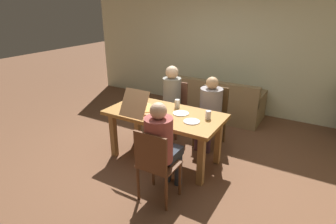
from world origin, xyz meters
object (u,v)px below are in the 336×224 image
(person_0, at_px, (170,96))
(person_2, at_px, (162,143))
(chair_0, at_px, (174,105))
(plate_1, at_px, (192,121))
(person_1, at_px, (210,106))
(drinking_glass_0, at_px, (177,104))
(pizza_box_0, at_px, (145,108))
(plate_0, at_px, (181,113))
(chair_2, at_px, (155,163))
(chair_1, at_px, (212,112))
(drinking_glass_1, at_px, (208,115))
(couch, at_px, (215,103))
(dining_table, at_px, (165,119))

(person_0, distance_m, person_2, 1.66)
(chair_0, xyz_separation_m, plate_1, (0.82, -0.99, 0.25))
(person_0, distance_m, person_1, 0.74)
(plate_1, height_order, drinking_glass_0, drinking_glass_0)
(person_0, distance_m, drinking_glass_0, 0.64)
(pizza_box_0, height_order, plate_0, pizza_box_0)
(chair_2, bearing_deg, chair_1, 90.00)
(chair_2, relative_size, plate_0, 4.04)
(chair_2, xyz_separation_m, plate_0, (-0.18, 0.97, 0.23))
(drinking_glass_1, relative_size, couch, 0.06)
(person_2, bearing_deg, chair_2, -90.00)
(chair_0, relative_size, plate_0, 4.03)
(chair_1, bearing_deg, person_2, -90.00)
(chair_2, bearing_deg, drinking_glass_1, 77.14)
(chair_2, xyz_separation_m, pizza_box_0, (-0.67, 0.78, 0.28))
(person_0, bearing_deg, dining_table, -65.84)
(plate_0, distance_m, plate_1, 0.31)
(person_0, bearing_deg, plate_0, -50.08)
(person_1, bearing_deg, couch, 106.44)
(plate_1, bearing_deg, person_1, 95.33)
(dining_table, relative_size, couch, 0.90)
(chair_1, distance_m, pizza_box_0, 1.22)
(drinking_glass_0, bearing_deg, plate_0, -48.73)
(person_0, relative_size, couch, 0.67)
(plate_0, bearing_deg, chair_1, 77.16)
(person_1, xyz_separation_m, chair_2, (-0.00, -1.62, -0.16))
(person_1, bearing_deg, chair_1, 90.00)
(chair_2, bearing_deg, person_0, 114.32)
(person_2, bearing_deg, person_0, 116.43)
(couch, bearing_deg, plate_1, -77.80)
(chair_1, xyz_separation_m, plate_1, (0.08, -0.97, 0.23))
(plate_0, distance_m, drinking_glass_0, 0.25)
(person_2, distance_m, plate_0, 0.84)
(plate_1, height_order, couch, couch)
(person_2, xyz_separation_m, couch, (-0.38, 2.75, -0.44))
(dining_table, distance_m, couch, 2.05)
(couch, bearing_deg, pizza_box_0, -97.92)
(pizza_box_0, xyz_separation_m, plate_1, (0.75, 0.01, -0.05))
(plate_1, bearing_deg, drinking_glass_0, 139.18)
(person_0, distance_m, chair_1, 0.78)
(person_0, distance_m, plate_0, 0.87)
(dining_table, bearing_deg, drinking_glass_0, 76.69)
(chair_1, xyz_separation_m, person_2, (-0.00, -1.61, 0.18))
(plate_0, height_order, drinking_glass_1, drinking_glass_1)
(person_1, bearing_deg, drinking_glass_0, -125.92)
(person_1, distance_m, drinking_glass_1, 0.67)
(person_2, bearing_deg, couch, 97.85)
(person_0, relative_size, pizza_box_0, 2.09)
(dining_table, bearing_deg, drinking_glass_1, 9.97)
(chair_0, bearing_deg, chair_1, -1.89)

